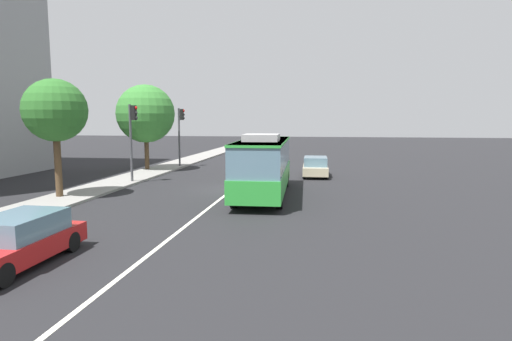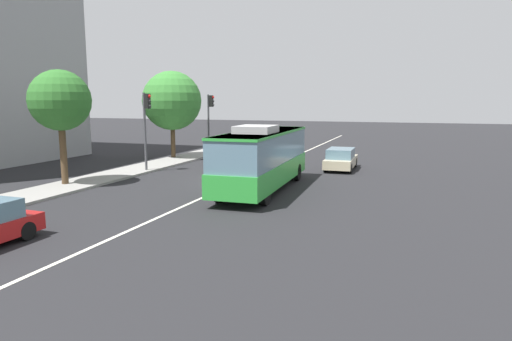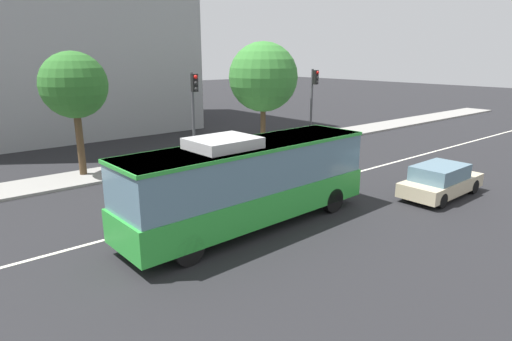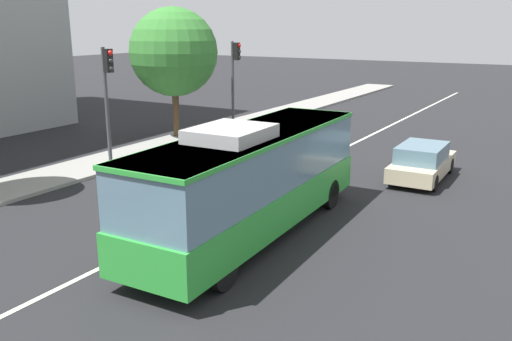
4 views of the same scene
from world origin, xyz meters
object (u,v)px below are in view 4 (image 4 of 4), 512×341
object	(u,v)px
transit_bus	(253,176)
sedan_beige	(422,162)
traffic_light_near_corner	(235,71)
street_tree_kerbside_centre	(174,52)
traffic_light_mid_block	(108,87)

from	to	relation	value
transit_bus	sedan_beige	distance (m)	9.16
sedan_beige	traffic_light_near_corner	size ratio (longest dim) A/B	0.87
sedan_beige	street_tree_kerbside_centre	bearing A→B (deg)	83.34
sedan_beige	street_tree_kerbside_centre	distance (m)	14.41
street_tree_kerbside_centre	traffic_light_mid_block	bearing A→B (deg)	-163.86
transit_bus	sedan_beige	size ratio (longest dim) A/B	2.22
traffic_light_mid_block	street_tree_kerbside_centre	size ratio (longest dim) A/B	0.74
transit_bus	traffic_light_near_corner	bearing A→B (deg)	33.04
traffic_light_near_corner	traffic_light_mid_block	xyz separation A→B (m)	(-9.66, 0.00, 0.00)
transit_bus	sedan_beige	xyz separation A→B (m)	(8.69, -2.71, -1.09)
traffic_light_near_corner	traffic_light_mid_block	world-z (taller)	same
transit_bus	traffic_light_mid_block	world-z (taller)	traffic_light_mid_block
traffic_light_mid_block	traffic_light_near_corner	bearing A→B (deg)	93.23
sedan_beige	traffic_light_mid_block	bearing A→B (deg)	113.19
sedan_beige	traffic_light_near_corner	world-z (taller)	traffic_light_near_corner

